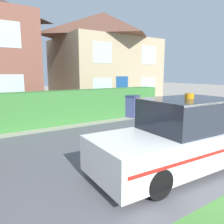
{
  "coord_description": "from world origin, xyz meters",
  "views": [
    {
      "loc": [
        -3.15,
        -1.02,
        2.29
      ],
      "look_at": [
        0.73,
        4.83,
        1.05
      ],
      "focal_mm": 35.0,
      "sensor_mm": 36.0,
      "label": 1
    }
  ],
  "objects": [
    {
      "name": "house_right",
      "position": [
        6.19,
        14.26,
        3.55
      ],
      "size": [
        7.57,
        6.5,
        6.96
      ],
      "color": "tan",
      "rests_on": "ground"
    },
    {
      "name": "garden_hedge",
      "position": [
        1.05,
        8.5,
        0.76
      ],
      "size": [
        9.66,
        0.84,
        1.52
      ],
      "primitive_type": "cube",
      "color": "#3D7F38",
      "rests_on": "ground"
    },
    {
      "name": "road_strip",
      "position": [
        0.0,
        4.18,
        0.01
      ],
      "size": [
        28.0,
        6.41,
        0.01
      ],
      "primitive_type": "cube",
      "color": "#5B5B60",
      "rests_on": "ground"
    },
    {
      "name": "wheelie_bin",
      "position": [
        4.06,
        7.98,
        0.59
      ],
      "size": [
        0.79,
        0.87,
        1.17
      ],
      "rotation": [
        0.0,
        0.0,
        0.35
      ],
      "color": "#474C8C",
      "rests_on": "ground"
    },
    {
      "name": "police_car",
      "position": [
        1.1,
        2.28,
        0.78
      ],
      "size": [
        4.63,
        1.88,
        1.82
      ],
      "rotation": [
        0.0,
        0.0,
        3.1
      ],
      "color": "black",
      "rests_on": "road_strip"
    }
  ]
}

